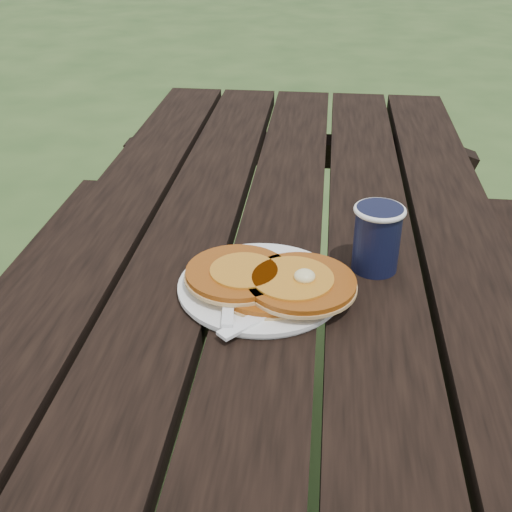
# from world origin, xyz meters

# --- Properties ---
(picnic_table) EXTENTS (1.36, 1.80, 0.75)m
(picnic_table) POSITION_xyz_m (0.00, 0.00, 0.37)
(picnic_table) COLOR black
(picnic_table) RESTS_ON ground
(plate) EXTENTS (0.26, 0.26, 0.01)m
(plate) POSITION_xyz_m (-0.01, -0.12, 0.76)
(plate) COLOR white
(plate) RESTS_ON picnic_table
(pancake_stack) EXTENTS (0.24, 0.17, 0.04)m
(pancake_stack) POSITION_xyz_m (0.00, -0.13, 0.77)
(pancake_stack) COLOR #9C4B11
(pancake_stack) RESTS_ON plate
(knife) EXTENTS (0.14, 0.15, 0.00)m
(knife) POSITION_xyz_m (0.01, -0.18, 0.76)
(knife) COLOR white
(knife) RESTS_ON plate
(fork) EXTENTS (0.05, 0.16, 0.01)m
(fork) POSITION_xyz_m (-0.05, -0.18, 0.77)
(fork) COLOR white
(fork) RESTS_ON plate
(coffee_cup) EXTENTS (0.08, 0.08, 0.10)m
(coffee_cup) POSITION_xyz_m (0.15, -0.04, 0.81)
(coffee_cup) COLOR black
(coffee_cup) RESTS_ON picnic_table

